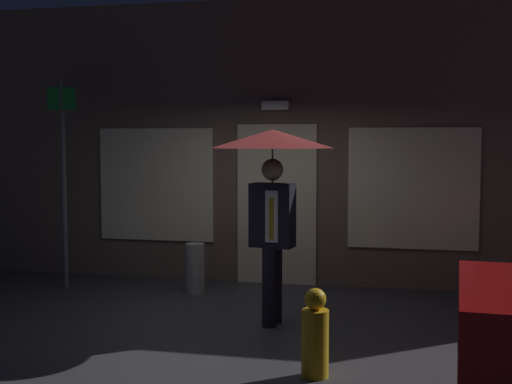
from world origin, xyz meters
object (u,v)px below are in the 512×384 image
Objects in this scene: person_with_umbrella at (272,165)px; fire_hydrant at (315,336)px; street_sign_post at (63,172)px; sidewalk_bollard at (195,268)px.

fire_hydrant is (0.68, -1.54, -1.38)m from person_with_umbrella.
fire_hydrant is at bearing -57.97° from person_with_umbrella.
street_sign_post is at bearing 143.93° from fire_hydrant.
person_with_umbrella is at bearing 113.73° from fire_hydrant.
fire_hydrant is (3.76, -2.74, -1.21)m from street_sign_post.
fire_hydrant is at bearing -55.18° from sidewalk_bollard.
person_with_umbrella reaches higher than fire_hydrant.
street_sign_post reaches higher than sidewalk_bollard.
sidewalk_bollard is 0.85× the size of fire_hydrant.
person_with_umbrella is 3.25× the size of sidewalk_bollard.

